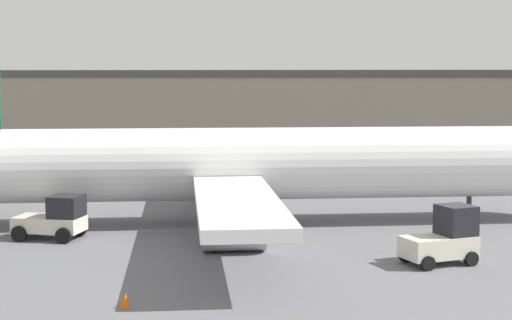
# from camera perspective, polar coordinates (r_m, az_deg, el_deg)

# --- Properties ---
(ground_plane) EXTENTS (400.00, 400.00, 0.00)m
(ground_plane) POSITION_cam_1_polar(r_m,az_deg,el_deg) (42.77, 0.00, -4.60)
(ground_plane) COLOR slate
(terminal_building) EXTENTS (84.73, 11.04, 8.54)m
(terminal_building) POSITION_cam_1_polar(r_m,az_deg,el_deg) (77.90, 7.52, 3.35)
(terminal_building) COLOR gray
(terminal_building) RESTS_ON ground_plane
(airplane) EXTENTS (40.49, 32.18, 12.24)m
(airplane) POSITION_cam_1_polar(r_m,az_deg,el_deg) (42.21, -1.38, -0.32)
(airplane) COLOR silver
(airplane) RESTS_ON ground_plane
(ground_crew_worker) EXTENTS (0.40, 0.40, 1.83)m
(ground_crew_worker) POSITION_cam_1_polar(r_m,az_deg,el_deg) (38.39, 13.16, -4.51)
(ground_crew_worker) COLOR #1E2338
(ground_crew_worker) RESTS_ON ground_plane
(baggage_tug) EXTENTS (3.49, 2.98, 2.47)m
(baggage_tug) POSITION_cam_1_polar(r_m,az_deg,el_deg) (34.40, 13.54, -5.54)
(baggage_tug) COLOR beige
(baggage_tug) RESTS_ON ground_plane
(belt_loader_truck) EXTENTS (2.89, 2.61, 2.13)m
(belt_loader_truck) POSITION_cam_1_polar(r_m,az_deg,el_deg) (36.50, -1.51, -4.89)
(belt_loader_truck) COLOR silver
(belt_loader_truck) RESTS_ON ground_plane
(pushback_tug) EXTENTS (3.43, 2.28, 2.18)m
(pushback_tug) POSITION_cam_1_polar(r_m,az_deg,el_deg) (39.62, -14.41, -4.16)
(pushback_tug) COLOR beige
(pushback_tug) RESTS_ON ground_plane
(safety_cone_near) EXTENTS (0.36, 0.36, 0.55)m
(safety_cone_near) POSITION_cam_1_polar(r_m,az_deg,el_deg) (27.72, -9.48, -10.03)
(safety_cone_near) COLOR #EF590F
(safety_cone_near) RESTS_ON ground_plane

